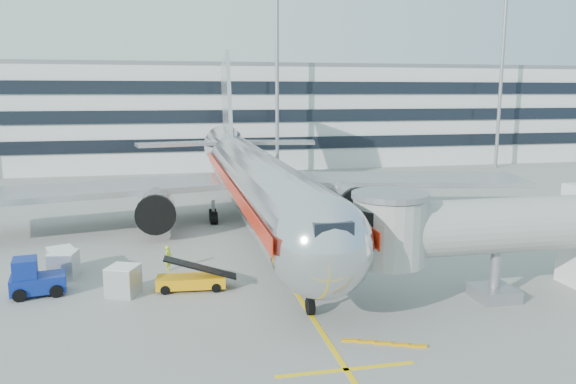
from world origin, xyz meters
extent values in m
plane|color=gray|center=(0.00, 0.00, 0.00)|extent=(180.00, 180.00, 0.00)
cube|color=yellow|center=(0.00, 10.00, 0.01)|extent=(0.25, 70.00, 0.01)
cube|color=yellow|center=(0.00, -14.00, 0.01)|extent=(6.00, 0.25, 0.01)
cylinder|color=silver|center=(0.00, 8.00, 4.20)|extent=(5.00, 36.00, 5.00)
sphere|color=silver|center=(0.00, -10.00, 4.20)|extent=(5.00, 5.00, 5.00)
cone|color=silver|center=(0.00, 31.00, 4.80)|extent=(5.00, 10.00, 5.00)
cube|color=black|center=(0.00, -11.50, 5.33)|extent=(1.80, 1.20, 0.90)
cube|color=#B7B7BC|center=(13.00, 13.50, 3.40)|extent=(24.95, 12.07, 0.50)
cube|color=#B7B7BC|center=(-13.00, 13.50, 3.40)|extent=(24.95, 12.07, 0.50)
cylinder|color=#99999E|center=(8.00, 10.00, 2.20)|extent=(3.00, 4.20, 3.00)
cylinder|color=#99999E|center=(-8.00, 10.00, 2.20)|extent=(3.00, 4.20, 3.00)
cylinder|color=black|center=(8.00, 8.00, 2.20)|extent=(3.10, 0.50, 3.10)
cylinder|color=black|center=(-8.00, 8.00, 2.20)|extent=(3.10, 0.50, 3.10)
cube|color=#B7B7BC|center=(0.00, 31.50, 9.20)|extent=(0.45, 9.39, 13.72)
cube|color=#B7B7BC|center=(5.50, 32.00, 5.40)|extent=(10.41, 4.94, 0.35)
cube|color=#B7B7BC|center=(-5.50, 32.00, 5.40)|extent=(10.41, 4.94, 0.35)
cylinder|color=gray|center=(0.00, -8.00, 0.90)|extent=(0.24, 0.24, 1.80)
cylinder|color=black|center=(0.00, -8.00, 0.45)|extent=(0.35, 0.90, 0.90)
cylinder|color=gray|center=(3.20, 14.00, 1.00)|extent=(0.30, 0.30, 2.00)
cylinder|color=gray|center=(-3.20, 14.00, 1.00)|extent=(0.30, 0.30, 2.00)
cube|color=red|center=(2.52, 8.00, 4.50)|extent=(0.06, 38.00, 0.90)
cube|color=red|center=(-2.52, 8.00, 4.50)|extent=(0.06, 38.00, 0.90)
cylinder|color=#A8A8A3|center=(10.50, -8.00, 4.20)|extent=(13.00, 3.00, 3.00)
cylinder|color=#A8A8A3|center=(4.20, -8.00, 4.20)|extent=(3.80, 3.80, 3.40)
cylinder|color=gray|center=(4.20, -8.00, 6.10)|extent=(4.00, 4.00, 0.30)
cube|color=black|center=(2.90, -8.00, 4.20)|extent=(1.40, 2.60, 2.60)
cylinder|color=gray|center=(10.50, -8.00, 1.60)|extent=(0.56, 0.56, 3.20)
cube|color=gray|center=(10.50, -8.00, 0.35)|extent=(2.20, 2.20, 0.70)
cylinder|color=black|center=(9.60, -8.00, 0.35)|extent=(0.35, 0.70, 0.70)
cylinder|color=black|center=(11.40, -8.00, 0.35)|extent=(0.35, 0.70, 0.70)
cube|color=silver|center=(0.00, 58.00, 7.50)|extent=(150.00, 24.00, 15.00)
cube|color=black|center=(0.00, 45.90, 4.00)|extent=(150.00, 0.30, 1.80)
cube|color=black|center=(0.00, 45.90, 8.00)|extent=(150.00, 0.30, 1.80)
cube|color=black|center=(0.00, 45.90, 12.00)|extent=(150.00, 0.30, 1.80)
cube|color=gray|center=(0.00, 58.00, 15.30)|extent=(150.00, 24.00, 0.60)
cylinder|color=gray|center=(8.00, 42.00, 12.50)|extent=(0.50, 0.50, 25.00)
cylinder|color=gray|center=(42.00, 42.00, 12.50)|extent=(0.50, 0.50, 25.00)
cube|color=orange|center=(-5.85, -2.92, 0.49)|extent=(4.06, 1.76, 0.63)
cube|color=black|center=(-5.85, -2.92, 1.30)|extent=(4.22, 1.33, 1.38)
cylinder|color=black|center=(-7.23, -2.17, 0.27)|extent=(0.56, 0.30, 0.54)
cylinder|color=black|center=(-7.33, -3.43, 0.27)|extent=(0.56, 0.30, 0.54)
cylinder|color=black|center=(-4.36, -2.41, 0.27)|extent=(0.56, 0.30, 0.54)
cylinder|color=black|center=(-4.47, -3.67, 0.27)|extent=(0.56, 0.30, 0.54)
cube|color=navy|center=(-14.34, -1.99, 0.68)|extent=(3.14, 2.11, 0.94)
cube|color=navy|center=(-14.96, -2.09, 1.61)|extent=(1.48, 1.74, 1.15)
cube|color=black|center=(-14.96, -2.09, 1.98)|extent=(1.35, 1.52, 0.10)
cylinder|color=black|center=(-15.39, -1.36, 0.36)|extent=(0.77, 0.42, 0.73)
cylinder|color=black|center=(-15.14, -2.91, 0.36)|extent=(0.77, 0.42, 0.73)
cylinder|color=black|center=(-13.54, -1.07, 0.36)|extent=(0.77, 0.42, 0.73)
cylinder|color=black|center=(-13.29, -2.61, 0.36)|extent=(0.77, 0.42, 0.73)
cube|color=silver|center=(-13.46, 0.87, 0.80)|extent=(1.77, 1.77, 1.60)
cube|color=white|center=(-13.46, 0.87, 1.62)|extent=(1.77, 1.77, 0.06)
cube|color=silver|center=(-13.82, 2.14, 0.77)|extent=(1.94, 1.94, 1.55)
cube|color=white|center=(-13.82, 2.14, 1.57)|extent=(1.94, 1.94, 0.06)
cube|color=silver|center=(-9.63, -2.98, 0.81)|extent=(2.07, 2.07, 1.63)
cube|color=white|center=(-9.63, -2.98, 1.65)|extent=(2.07, 2.07, 0.06)
imported|color=#B1D916|center=(-7.12, 1.11, 0.81)|extent=(0.61, 0.70, 1.61)
camera|label=1|loc=(-6.87, -34.58, 11.31)|focal=35.00mm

